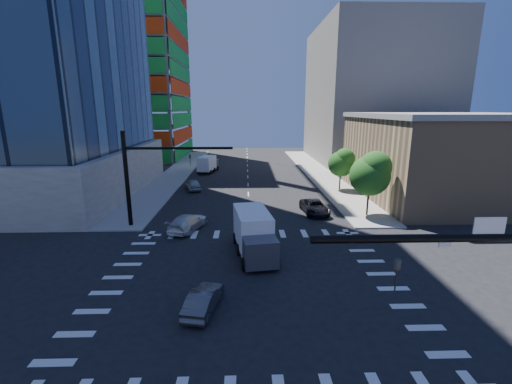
{
  "coord_description": "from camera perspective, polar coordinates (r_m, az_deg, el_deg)",
  "views": [
    {
      "loc": [
        -0.27,
        -20.33,
        11.06
      ],
      "look_at": [
        0.56,
        8.0,
        4.18
      ],
      "focal_mm": 24.0,
      "sensor_mm": 36.0,
      "label": 1
    }
  ],
  "objects": [
    {
      "name": "tree_north",
      "position": [
        48.6,
        14.16,
        4.86
      ],
      "size": [
        3.54,
        3.52,
        5.78
      ],
      "color": "#382316",
      "rests_on": "sidewalk_ne"
    },
    {
      "name": "box_truck_far",
      "position": [
        62.33,
        -7.93,
        4.5
      ],
      "size": [
        3.49,
        5.98,
        2.94
      ],
      "rotation": [
        0.0,
        0.0,
        2.94
      ],
      "color": "black",
      "rests_on": "ground"
    },
    {
      "name": "ground",
      "position": [
        23.15,
        -0.82,
        -14.91
      ],
      "size": [
        160.0,
        160.0,
        0.0
      ],
      "primitive_type": "plane",
      "color": "black",
      "rests_on": "ground"
    },
    {
      "name": "sidewalk_nw",
      "position": [
        62.53,
        -12.94,
        3.17
      ],
      "size": [
        5.0,
        60.0,
        0.15
      ],
      "primitive_type": "cube",
      "color": "gray",
      "rests_on": "ground"
    },
    {
      "name": "signal_mast_nw",
      "position": [
        33.75,
        -18.43,
        3.44
      ],
      "size": [
        10.2,
        0.4,
        9.0
      ],
      "color": "black",
      "rests_on": "sidewalk_nw"
    },
    {
      "name": "construction_building",
      "position": [
        87.68,
        -21.25,
        21.67
      ],
      "size": [
        25.16,
        34.5,
        70.6
      ],
      "color": "slate",
      "rests_on": "ground"
    },
    {
      "name": "car_sb_mid",
      "position": [
        48.77,
        -10.49,
        1.21
      ],
      "size": [
        3.11,
        4.8,
        1.52
      ],
      "primitive_type": "imported",
      "rotation": [
        0.0,
        0.0,
        3.46
      ],
      "color": "#9EA0A5",
      "rests_on": "ground"
    },
    {
      "name": "box_truck_near",
      "position": [
        26.48,
        -0.22,
        -7.62
      ],
      "size": [
        3.56,
        6.61,
        3.3
      ],
      "rotation": [
        0.0,
        0.0,
        0.15
      ],
      "color": "black",
      "rests_on": "ground"
    },
    {
      "name": "sidewalk_ne",
      "position": [
        62.64,
        10.13,
        3.32
      ],
      "size": [
        5.0,
        60.0,
        0.15
      ],
      "primitive_type": "cube",
      "color": "gray",
      "rests_on": "ground"
    },
    {
      "name": "car_sb_cross",
      "position": [
        20.35,
        -8.7,
        -17.32
      ],
      "size": [
        2.12,
        4.11,
        1.29
      ],
      "primitive_type": "imported",
      "rotation": [
        0.0,
        0.0,
        2.94
      ],
      "color": "#47464B",
      "rests_on": "ground"
    },
    {
      "name": "car_sb_near",
      "position": [
        32.82,
        -11.28,
        -4.94
      ],
      "size": [
        3.67,
        5.59,
        1.51
      ],
      "primitive_type": "imported",
      "rotation": [
        0.0,
        0.0,
        2.81
      ],
      "color": "white",
      "rests_on": "ground"
    },
    {
      "name": "commercial_building",
      "position": [
        49.64,
        29.08,
        5.28
      ],
      "size": [
        20.5,
        22.5,
        10.6
      ],
      "color": "#A3855E",
      "rests_on": "ground"
    },
    {
      "name": "tree_south",
      "position": [
        37.14,
        18.71,
        3.03
      ],
      "size": [
        4.16,
        4.16,
        6.82
      ],
      "color": "#382316",
      "rests_on": "sidewalk_ne"
    },
    {
      "name": "road_markings",
      "position": [
        23.15,
        -0.82,
        -14.89
      ],
      "size": [
        20.0,
        20.0,
        0.01
      ],
      "primitive_type": "cube",
      "color": "silver",
      "rests_on": "ground"
    },
    {
      "name": "car_nb_far",
      "position": [
        37.73,
        9.74,
        -2.47
      ],
      "size": [
        2.81,
        5.37,
        1.44
      ],
      "primitive_type": "imported",
      "rotation": [
        0.0,
        0.0,
        0.08
      ],
      "color": "black",
      "rests_on": "ground"
    },
    {
      "name": "bg_building_ne",
      "position": [
        80.17,
        18.88,
        15.04
      ],
      "size": [
        24.0,
        30.0,
        28.0
      ],
      "primitive_type": "cube",
      "color": "slate",
      "rests_on": "ground"
    }
  ]
}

